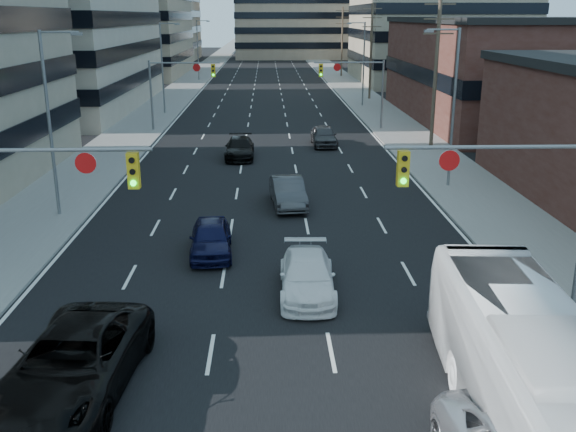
# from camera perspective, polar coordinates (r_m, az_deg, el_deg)

# --- Properties ---
(road_surface) EXTENTS (18.00, 300.00, 0.02)m
(road_surface) POSITION_cam_1_polar(r_m,az_deg,el_deg) (141.35, -1.90, 13.47)
(road_surface) COLOR black
(road_surface) RESTS_ON ground
(sidewalk_left) EXTENTS (5.00, 300.00, 0.15)m
(sidewalk_left) POSITION_cam_1_polar(r_m,az_deg,el_deg) (141.81, -6.68, 13.41)
(sidewalk_left) COLOR slate
(sidewalk_left) RESTS_ON ground
(sidewalk_right) EXTENTS (5.00, 300.00, 0.15)m
(sidewalk_right) POSITION_cam_1_polar(r_m,az_deg,el_deg) (141.81, 2.88, 13.50)
(sidewalk_right) COLOR slate
(sidewalk_right) RESTS_ON ground
(office_left_far) EXTENTS (20.00, 30.00, 16.00)m
(office_left_far) POSITION_cam_1_polar(r_m,az_deg,el_deg) (113.59, -14.62, 16.03)
(office_left_far) COLOR gray
(office_left_far) RESTS_ON ground
(storefront_right_mid) EXTENTS (20.00, 30.00, 9.00)m
(storefront_right_mid) POSITION_cam_1_polar(r_m,az_deg,el_deg) (65.79, 20.03, 11.90)
(storefront_right_mid) COLOR #472119
(storefront_right_mid) RESTS_ON ground
(office_right_far) EXTENTS (22.00, 28.00, 14.00)m
(office_right_far) POSITION_cam_1_polar(r_m,az_deg,el_deg) (102.17, 12.79, 15.50)
(office_right_far) COLOR gray
(office_right_far) RESTS_ON ground
(bg_block_left) EXTENTS (24.00, 24.00, 20.00)m
(bg_block_left) POSITION_cam_1_polar(r_m,az_deg,el_deg) (153.59, -12.94, 17.11)
(bg_block_left) COLOR #ADA089
(bg_block_left) RESTS_ON ground
(bg_block_right) EXTENTS (22.00, 22.00, 12.00)m
(bg_block_right) POSITION_cam_1_polar(r_m,az_deg,el_deg) (144.66, 11.35, 15.62)
(bg_block_right) COLOR gray
(bg_block_right) RESTS_ON ground
(signal_near_left) EXTENTS (6.59, 0.33, 6.00)m
(signal_near_left) POSITION_cam_1_polar(r_m,az_deg,el_deg) (21.08, -22.38, 1.50)
(signal_near_left) COLOR slate
(signal_near_left) RESTS_ON ground
(signal_near_right) EXTENTS (6.59, 0.33, 6.00)m
(signal_near_right) POSITION_cam_1_polar(r_m,az_deg,el_deg) (21.12, 19.01, 1.90)
(signal_near_right) COLOR slate
(signal_near_right) RESTS_ON ground
(signal_far_left) EXTENTS (6.09, 0.33, 6.00)m
(signal_far_left) POSITION_cam_1_polar(r_m,az_deg,el_deg) (56.78, -9.80, 11.76)
(signal_far_left) COLOR slate
(signal_far_left) RESTS_ON ground
(signal_far_right) EXTENTS (6.09, 0.33, 6.00)m
(signal_far_right) POSITION_cam_1_polar(r_m,az_deg,el_deg) (56.80, 6.09, 11.91)
(signal_far_right) COLOR slate
(signal_far_right) RESTS_ON ground
(utility_pole_block) EXTENTS (2.20, 0.28, 11.00)m
(utility_pole_block) POSITION_cam_1_polar(r_m,az_deg,el_deg) (48.74, 13.00, 12.43)
(utility_pole_block) COLOR #4C3D2D
(utility_pole_block) RESTS_ON ground
(utility_pole_midblock) EXTENTS (2.20, 0.28, 11.00)m
(utility_pole_midblock) POSITION_cam_1_polar(r_m,az_deg,el_deg) (78.08, 7.39, 14.42)
(utility_pole_midblock) COLOR #4C3D2D
(utility_pole_midblock) RESTS_ON ground
(utility_pole_distant) EXTENTS (2.20, 0.28, 11.00)m
(utility_pole_distant) POSITION_cam_1_polar(r_m,az_deg,el_deg) (107.79, 4.83, 15.28)
(utility_pole_distant) COLOR #4C3D2D
(utility_pole_distant) RESTS_ON ground
(streetlight_left_near) EXTENTS (2.03, 0.22, 9.00)m
(streetlight_left_near) POSITION_cam_1_polar(r_m,az_deg,el_deg) (33.00, -20.25, 8.37)
(streetlight_left_near) COLOR slate
(streetlight_left_near) RESTS_ON ground
(streetlight_left_mid) EXTENTS (2.03, 0.22, 9.00)m
(streetlight_left_mid) POSITION_cam_1_polar(r_m,az_deg,el_deg) (66.97, -11.00, 13.16)
(streetlight_left_mid) COLOR slate
(streetlight_left_mid) RESTS_ON ground
(streetlight_left_far) EXTENTS (2.03, 0.22, 9.00)m
(streetlight_left_far) POSITION_cam_1_polar(r_m,az_deg,el_deg) (101.65, -7.94, 14.65)
(streetlight_left_far) COLOR slate
(streetlight_left_far) RESTS_ON ground
(streetlight_right_near) EXTENTS (2.03, 0.22, 9.00)m
(streetlight_right_near) POSITION_cam_1_polar(r_m,az_deg,el_deg) (37.76, 14.33, 9.91)
(streetlight_right_near) COLOR slate
(streetlight_right_near) RESTS_ON ground
(streetlight_right_far) EXTENTS (2.03, 0.22, 9.00)m
(streetlight_right_far) POSITION_cam_1_polar(r_m,az_deg,el_deg) (71.92, 6.62, 13.63)
(streetlight_right_far) COLOR slate
(streetlight_right_far) RESTS_ON ground
(black_pickup) EXTENTS (3.47, 6.60, 1.77)m
(black_pickup) POSITION_cam_1_polar(r_m,az_deg,el_deg) (18.22, -18.48, -12.25)
(black_pickup) COLOR black
(black_pickup) RESTS_ON ground
(white_van) EXTENTS (2.07, 4.84, 1.39)m
(white_van) POSITION_cam_1_polar(r_m,az_deg,el_deg) (23.11, 1.71, -5.34)
(white_van) COLOR white
(white_van) RESTS_ON ground
(transit_bus) EXTENTS (3.50, 11.95, 3.29)m
(transit_bus) POSITION_cam_1_polar(r_m,az_deg,el_deg) (15.95, 21.35, -13.94)
(transit_bus) COLOR white
(transit_bus) RESTS_ON ground
(sedan_blue) EXTENTS (1.98, 4.36, 1.45)m
(sedan_blue) POSITION_cam_1_polar(r_m,az_deg,el_deg) (27.05, -6.87, -1.95)
(sedan_blue) COLOR black
(sedan_blue) RESTS_ON ground
(sedan_grey_center) EXTENTS (2.00, 4.71, 1.51)m
(sedan_grey_center) POSITION_cam_1_polar(r_m,az_deg,el_deg) (33.71, -0.01, 2.14)
(sedan_grey_center) COLOR #37373A
(sedan_grey_center) RESTS_ON ground
(sedan_black_far) EXTENTS (2.03, 4.93, 1.43)m
(sedan_black_far) POSITION_cam_1_polar(r_m,az_deg,el_deg) (45.48, -4.32, 6.04)
(sedan_black_far) COLOR black
(sedan_black_far) RESTS_ON ground
(sedan_grey_right) EXTENTS (1.95, 4.59, 1.55)m
(sedan_grey_right) POSITION_cam_1_polar(r_m,az_deg,el_deg) (49.89, 3.19, 7.14)
(sedan_grey_right) COLOR #343437
(sedan_grey_right) RESTS_ON ground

